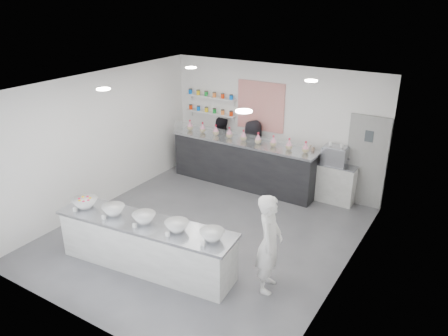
% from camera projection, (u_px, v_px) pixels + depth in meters
% --- Properties ---
extents(floor, '(6.00, 6.00, 0.00)m').
position_uv_depth(floor, '(205.00, 234.00, 8.81)').
color(floor, '#515156').
rests_on(floor, ground).
extents(ceiling, '(6.00, 6.00, 0.00)m').
position_uv_depth(ceiling, '(202.00, 87.00, 7.67)').
color(ceiling, white).
rests_on(ceiling, floor).
extents(back_wall, '(5.50, 0.00, 5.50)m').
position_uv_depth(back_wall, '(273.00, 126.00, 10.60)').
color(back_wall, white).
rests_on(back_wall, floor).
extents(left_wall, '(0.00, 6.00, 6.00)m').
position_uv_depth(left_wall, '(100.00, 141.00, 9.58)').
color(left_wall, white).
rests_on(left_wall, floor).
extents(right_wall, '(0.00, 6.00, 6.00)m').
position_uv_depth(right_wall, '(347.00, 200.00, 6.90)').
color(right_wall, white).
rests_on(right_wall, floor).
extents(back_door, '(0.88, 0.04, 2.10)m').
position_uv_depth(back_door, '(366.00, 162.00, 9.63)').
color(back_door, gray).
rests_on(back_door, floor).
extents(pattern_panel, '(1.25, 0.03, 1.20)m').
position_uv_depth(pattern_panel, '(261.00, 106.00, 10.58)').
color(pattern_panel, red).
rests_on(pattern_panel, back_wall).
extents(jar_shelf_lower, '(1.45, 0.22, 0.04)m').
position_uv_depth(jar_shelf_lower, '(211.00, 113.00, 11.33)').
color(jar_shelf_lower, silver).
rests_on(jar_shelf_lower, back_wall).
extents(jar_shelf_upper, '(1.45, 0.22, 0.04)m').
position_uv_depth(jar_shelf_upper, '(211.00, 97.00, 11.17)').
color(jar_shelf_upper, silver).
rests_on(jar_shelf_upper, back_wall).
extents(preserve_jars, '(1.45, 0.10, 0.56)m').
position_uv_depth(preserve_jars, '(210.00, 103.00, 11.21)').
color(preserve_jars, red).
rests_on(preserve_jars, jar_shelf_lower).
extents(downlight_0, '(0.24, 0.24, 0.02)m').
position_uv_depth(downlight_0, '(103.00, 89.00, 7.57)').
color(downlight_0, white).
rests_on(downlight_0, ceiling).
extents(downlight_1, '(0.24, 0.24, 0.02)m').
position_uv_depth(downlight_1, '(244.00, 111.00, 6.21)').
color(downlight_1, white).
rests_on(downlight_1, ceiling).
extents(downlight_2, '(0.24, 0.24, 0.02)m').
position_uv_depth(downlight_2, '(191.00, 68.00, 9.62)').
color(downlight_2, white).
rests_on(downlight_2, ceiling).
extents(downlight_3, '(0.24, 0.24, 0.02)m').
position_uv_depth(downlight_3, '(311.00, 81.00, 8.25)').
color(downlight_3, white).
rests_on(downlight_3, ceiling).
extents(prep_counter, '(3.37, 1.10, 0.90)m').
position_uv_depth(prep_counter, '(146.00, 245.00, 7.62)').
color(prep_counter, '#B4B3AE').
rests_on(prep_counter, floor).
extents(back_bar, '(3.78, 0.72, 1.17)m').
position_uv_depth(back_bar, '(243.00, 163.00, 10.81)').
color(back_bar, black).
rests_on(back_bar, floor).
extents(sneeze_guard, '(3.72, 0.04, 0.32)m').
position_uv_depth(sneeze_guard, '(237.00, 138.00, 10.26)').
color(sneeze_guard, white).
rests_on(sneeze_guard, back_bar).
extents(espresso_ledge, '(1.24, 0.40, 0.92)m').
position_uv_depth(espresso_ledge, '(328.00, 182.00, 10.07)').
color(espresso_ledge, '#B4B3AE').
rests_on(espresso_ledge, floor).
extents(espresso_machine, '(0.54, 0.37, 0.41)m').
position_uv_depth(espresso_machine, '(335.00, 156.00, 9.76)').
color(espresso_machine, '#93969E').
rests_on(espresso_machine, espresso_ledge).
extents(cup_stacks, '(0.24, 0.24, 0.32)m').
position_uv_depth(cup_stacks, '(311.00, 153.00, 10.06)').
color(cup_stacks, '#A07B67').
rests_on(cup_stacks, espresso_ledge).
extents(prep_bowls, '(3.04, 0.83, 0.16)m').
position_uv_depth(prep_bowls, '(144.00, 218.00, 7.42)').
color(prep_bowls, white).
rests_on(prep_bowls, prep_counter).
extents(label_cards, '(2.66, 0.04, 0.07)m').
position_uv_depth(label_cards, '(120.00, 233.00, 7.05)').
color(label_cards, white).
rests_on(label_cards, prep_counter).
extents(cookie_bags, '(3.36, 0.18, 0.28)m').
position_uv_depth(cookie_bags, '(243.00, 135.00, 10.53)').
color(cookie_bags, pink).
rests_on(cookie_bags, back_bar).
extents(woman_prep, '(0.56, 0.70, 1.69)m').
position_uv_depth(woman_prep, '(269.00, 244.00, 6.93)').
color(woman_prep, white).
rests_on(woman_prep, floor).
extents(staff_left, '(0.87, 0.74, 1.58)m').
position_uv_depth(staff_left, '(220.00, 147.00, 11.33)').
color(staff_left, black).
rests_on(staff_left, floor).
extents(staff_right, '(0.83, 0.57, 1.65)m').
position_uv_depth(staff_right, '(253.00, 152.00, 10.85)').
color(staff_right, black).
rests_on(staff_right, floor).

